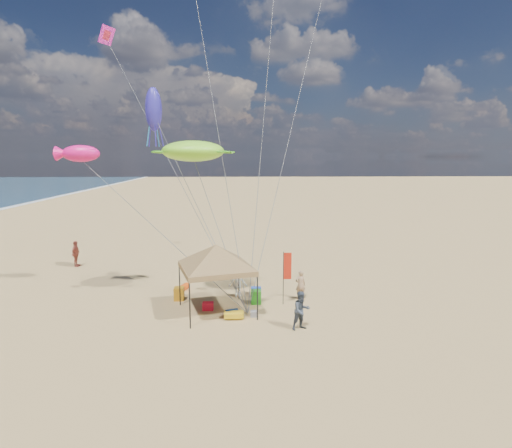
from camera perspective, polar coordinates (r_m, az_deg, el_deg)
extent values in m
plane|color=tan|center=(20.20, 0.37, -12.65)|extent=(280.00, 280.00, 0.00)
cylinder|color=black|center=(21.86, -10.31, -8.20)|extent=(0.06, 0.06, 2.08)
cylinder|color=black|center=(22.47, -2.34, -7.58)|extent=(0.06, 0.06, 2.08)
cylinder|color=black|center=(18.93, -8.97, -10.92)|extent=(0.06, 0.06, 2.08)
cylinder|color=black|center=(19.63, 0.19, -10.07)|extent=(0.06, 0.06, 2.08)
cube|color=olive|center=(20.32, -5.41, -6.00)|extent=(3.97, 3.97, 0.25)
pyramid|color=olive|center=(20.05, -5.46, -2.79)|extent=(6.07, 6.07, 1.04)
cylinder|color=black|center=(21.58, 3.73, -7.35)|extent=(0.04, 0.04, 2.76)
cube|color=red|center=(21.43, 4.29, -5.70)|extent=(0.41, 0.03, 1.38)
cube|color=red|center=(21.27, -6.54, -11.02)|extent=(0.54, 0.38, 0.38)
cube|color=#163DB5|center=(23.45, 0.01, -9.03)|extent=(0.54, 0.38, 0.38)
cylinder|color=#0D1F3A|center=(20.38, -3.33, -11.92)|extent=(0.69, 0.54, 0.36)
cylinder|color=#E2480C|center=(24.45, -9.69, -8.42)|extent=(0.54, 0.69, 0.36)
cube|color=#248818|center=(21.96, 0.00, -9.86)|extent=(0.50, 0.50, 0.70)
cube|color=orange|center=(22.81, -10.40, -9.28)|extent=(0.50, 0.50, 0.70)
cube|color=slate|center=(20.32, -0.28, -12.09)|extent=(0.34, 0.30, 0.28)
cube|color=gold|center=(20.07, -3.02, -12.20)|extent=(0.90, 0.50, 0.24)
imported|color=#A4815E|center=(22.64, 6.06, -8.18)|extent=(0.62, 0.46, 1.55)
imported|color=#3A434F|center=(18.79, 6.19, -11.60)|extent=(1.03, 0.93, 1.72)
imported|color=silver|center=(22.91, -2.48, -7.89)|extent=(1.05, 0.63, 1.59)
imported|color=#B85947|center=(31.50, -23.27, -3.72)|extent=(0.49, 1.07, 1.79)
ellipsoid|color=#89EF2B|center=(21.23, -8.56, 9.76)|extent=(3.39, 2.86, 1.03)
ellipsoid|color=#FF1380|center=(24.12, -22.69, 8.82)|extent=(2.11, 1.29, 0.88)
ellipsoid|color=#3028A7|center=(24.80, -13.73, 14.88)|extent=(0.96, 0.96, 2.40)
cube|color=#FE26D7|center=(32.46, -19.61, 22.98)|extent=(1.00, 1.30, 1.09)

